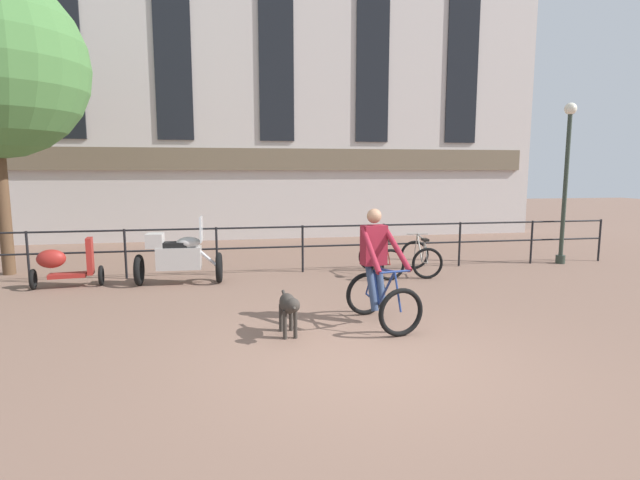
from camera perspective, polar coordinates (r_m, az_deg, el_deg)
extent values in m
plane|color=#7A5B4C|center=(6.30, 5.21, -13.15)|extent=(60.00, 60.00, 0.00)
cylinder|color=black|center=(11.70, -30.40, -1.66)|extent=(0.05, 0.05, 1.05)
cylinder|color=black|center=(11.20, -21.35, -1.49)|extent=(0.05, 0.05, 1.05)
cylinder|color=black|center=(10.99, -11.71, -1.27)|extent=(0.05, 0.05, 1.05)
cylinder|color=black|center=(11.11, -2.00, -1.01)|extent=(0.05, 0.05, 1.05)
cylinder|color=black|center=(11.53, 7.26, -0.74)|extent=(0.05, 0.05, 1.05)
cylinder|color=black|center=(12.23, 15.66, -0.47)|extent=(0.05, 0.05, 1.05)
cylinder|color=black|center=(13.16, 23.02, -0.23)|extent=(0.05, 0.05, 1.05)
cylinder|color=black|center=(14.27, 29.31, -0.02)|extent=(0.05, 0.05, 1.05)
cylinder|color=black|center=(11.04, -2.01, 1.53)|extent=(15.00, 0.04, 0.04)
cylinder|color=black|center=(11.10, -2.00, -0.74)|extent=(15.00, 0.04, 0.04)
cube|color=beige|center=(17.12, -5.14, 20.26)|extent=(18.00, 0.60, 11.80)
cube|color=brown|center=(16.37, -4.88, 9.17)|extent=(17.10, 0.12, 0.70)
cube|color=black|center=(17.50, -27.65, 21.13)|extent=(1.10, 0.06, 6.61)
cube|color=black|center=(16.93, -16.60, 22.17)|extent=(1.10, 0.06, 6.61)
cube|color=black|center=(16.93, -5.06, 22.45)|extent=(1.10, 0.06, 6.61)
cube|color=black|center=(17.51, 6.07, 21.95)|extent=(1.10, 0.06, 6.61)
cube|color=black|center=(18.62, 16.07, 20.85)|extent=(1.10, 0.06, 6.61)
torus|color=black|center=(6.97, 9.23, -8.16)|extent=(0.68, 0.19, 0.68)
torus|color=black|center=(7.91, 5.29, -6.13)|extent=(0.68, 0.19, 0.68)
cylinder|color=navy|center=(7.28, 7.60, -5.51)|extent=(0.12, 0.49, 0.60)
cylinder|color=navy|center=(7.57, 6.43, -5.22)|extent=(0.08, 0.23, 0.52)
cylinder|color=navy|center=(7.31, 7.28, -3.39)|extent=(0.15, 0.66, 0.10)
cylinder|color=navy|center=(7.73, 6.00, -6.68)|extent=(0.10, 0.44, 0.08)
cylinder|color=navy|center=(7.75, 5.70, -4.69)|extent=(0.07, 0.26, 0.47)
cylinder|color=navy|center=(6.99, 8.88, -5.88)|extent=(0.07, 0.23, 0.54)
cylinder|color=navy|center=(7.01, 8.53, -3.61)|extent=(0.48, 0.11, 0.03)
cube|color=black|center=(7.60, 6.12, -3.04)|extent=(0.16, 0.26, 0.05)
cube|color=maroon|center=(7.54, 6.16, -0.58)|extent=(0.39, 0.28, 0.60)
sphere|color=#A87A5B|center=(7.49, 6.21, 2.75)|extent=(0.22, 0.22, 0.22)
cylinder|color=maroon|center=(7.16, 5.83, -1.15)|extent=(0.14, 0.72, 0.60)
cylinder|color=maroon|center=(7.35, 8.77, -0.96)|extent=(0.26, 0.71, 0.60)
cylinder|color=navy|center=(7.54, 5.95, -5.46)|extent=(0.19, 0.32, 0.69)
cylinder|color=navy|center=(7.59, 6.91, -4.92)|extent=(0.13, 0.31, 0.58)
ellipsoid|color=#332D28|center=(6.94, -3.70, -7.24)|extent=(0.25, 0.54, 0.26)
cylinder|color=#332D28|center=(6.73, -3.39, -7.54)|extent=(0.15, 0.15, 0.15)
sphere|color=#332D28|center=(6.56, -3.14, -7.47)|extent=(0.19, 0.19, 0.19)
cone|color=#332D28|center=(6.48, -3.00, -7.78)|extent=(0.11, 0.12, 0.11)
cylinder|color=#332D28|center=(7.22, -4.13, -6.19)|extent=(0.06, 0.17, 0.10)
cylinder|color=#332D28|center=(6.84, -4.04, -9.65)|extent=(0.06, 0.06, 0.40)
cylinder|color=#332D28|center=(6.86, -2.84, -9.58)|extent=(0.06, 0.06, 0.40)
cylinder|color=#332D28|center=(7.15, -4.49, -8.85)|extent=(0.06, 0.06, 0.40)
cylinder|color=#332D28|center=(7.18, -3.34, -8.79)|extent=(0.06, 0.06, 0.40)
torus|color=black|center=(10.29, -11.46, -3.11)|extent=(0.14, 0.62, 0.62)
torus|color=black|center=(10.48, -19.98, -3.24)|extent=(0.14, 0.62, 0.62)
cube|color=#B7B2AD|center=(10.32, -15.80, -1.99)|extent=(0.87, 0.42, 0.44)
ellipsoid|color=#B7B2AD|center=(10.25, -14.80, -0.32)|extent=(0.49, 0.33, 0.24)
cube|color=black|center=(10.29, -16.45, -0.52)|extent=(0.57, 0.32, 0.10)
cylinder|color=#B2B2B7|center=(10.27, -12.58, -2.12)|extent=(0.43, 0.07, 0.41)
cube|color=silver|center=(10.19, -13.42, 1.22)|extent=(0.04, 0.44, 0.50)
cube|color=#B7B2AD|center=(10.33, -18.35, -0.06)|extent=(0.33, 0.37, 0.28)
torus|color=black|center=(11.36, 6.01, -1.85)|extent=(0.66, 0.10, 0.66)
torus|color=black|center=(10.39, 8.01, -2.81)|extent=(0.66, 0.10, 0.66)
cylinder|color=maroon|center=(10.94, 6.77, -1.01)|extent=(0.06, 0.47, 0.58)
cylinder|color=maroon|center=(10.66, 7.37, -1.45)|extent=(0.05, 0.22, 0.51)
cylinder|color=maroon|center=(10.82, 6.97, 0.21)|extent=(0.07, 0.63, 0.10)
cylinder|color=maroon|center=(10.59, 7.58, -2.73)|extent=(0.05, 0.42, 0.07)
cylinder|color=maroon|center=(10.46, 7.80, -1.49)|extent=(0.04, 0.25, 0.46)
cylinder|color=maroon|center=(11.23, 6.19, -0.64)|extent=(0.04, 0.21, 0.52)
cylinder|color=maroon|center=(11.10, 6.38, 0.59)|extent=(0.48, 0.06, 0.03)
cube|color=black|center=(10.53, 7.59, -0.09)|extent=(0.14, 0.25, 0.05)
torus|color=black|center=(11.68, 10.76, -1.67)|extent=(0.66, 0.13, 0.66)
torus|color=black|center=(10.68, 12.18, -2.62)|extent=(0.66, 0.13, 0.66)
cylinder|color=#9E998E|center=(11.25, 11.31, -0.86)|extent=(0.08, 0.47, 0.58)
cylinder|color=#9E998E|center=(10.95, 11.74, -1.29)|extent=(0.06, 0.22, 0.51)
cylinder|color=#9E998E|center=(11.12, 11.48, 0.32)|extent=(0.10, 0.63, 0.10)
cylinder|color=#9E998E|center=(10.88, 11.87, -2.54)|extent=(0.07, 0.42, 0.07)
cylinder|color=#9E998E|center=(10.75, 12.04, -1.34)|extent=(0.05, 0.25, 0.46)
cylinder|color=#9E998E|center=(11.55, 10.91, -0.50)|extent=(0.05, 0.21, 0.52)
cylinder|color=#9E998E|center=(11.42, 11.07, 0.70)|extent=(0.48, 0.08, 0.03)
cube|color=black|center=(10.82, 11.91, 0.03)|extent=(0.15, 0.25, 0.05)
torus|color=black|center=(10.79, -23.73, -3.72)|extent=(0.13, 0.41, 0.40)
torus|color=black|center=(11.00, -29.96, -3.91)|extent=(0.13, 0.41, 0.40)
cube|color=maroon|center=(10.87, -26.88, -3.62)|extent=(0.70, 0.36, 0.08)
cube|color=maroon|center=(10.74, -24.80, -1.66)|extent=(0.14, 0.33, 0.72)
ellipsoid|color=maroon|center=(10.86, -28.37, -1.90)|extent=(0.55, 0.36, 0.36)
cylinder|color=#2D382D|center=(13.53, 25.77, -2.00)|extent=(0.22, 0.22, 0.20)
cylinder|color=#2D382D|center=(13.36, 26.21, 5.15)|extent=(0.10, 0.10, 3.58)
sphere|color=silver|center=(13.43, 26.73, 13.26)|extent=(0.28, 0.28, 0.28)
cylinder|color=brown|center=(12.71, -32.50, 4.12)|extent=(0.26, 0.26, 3.36)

